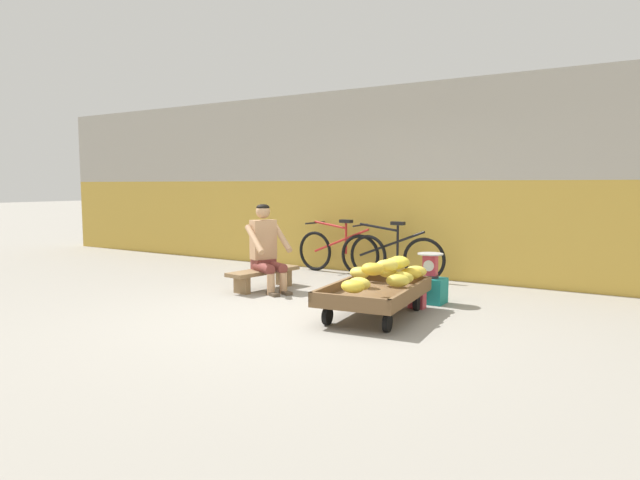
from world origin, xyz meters
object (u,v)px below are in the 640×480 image
banana_cart (375,295)px  vendor_seated (266,248)px  shopping_bag (417,298)px  bicycle_far_left (391,255)px  weighing_scale (430,265)px  low_bench (264,274)px  plastic_crate (430,290)px  bicycle_near_left (340,251)px

banana_cart → vendor_seated: vendor_seated is taller
banana_cart → shopping_bag: size_ratio=6.34×
banana_cart → vendor_seated: 2.01m
vendor_seated → bicycle_far_left: (1.01, 1.71, -0.21)m
weighing_scale → bicycle_far_left: (-1.11, 1.32, -0.10)m
weighing_scale → banana_cart: bearing=-103.2°
vendor_seated → weighing_scale: (2.12, 0.40, -0.11)m
weighing_scale → shopping_bag: 0.48m
low_bench → shopping_bag: 2.18m
shopping_bag → banana_cart: bearing=-108.2°
bicycle_far_left → plastic_crate: bearing=-49.8°
low_bench → bicycle_far_left: 2.00m
low_bench → bicycle_near_left: size_ratio=0.68×
bicycle_near_left → shopping_bag: bearing=-40.5°
low_bench → plastic_crate: (2.20, 0.36, -0.05)m
plastic_crate → weighing_scale: weighing_scale is taller
low_bench → banana_cart: bearing=-18.0°
weighing_scale → bicycle_near_left: 2.39m
low_bench → bicycle_near_left: bicycle_near_left is taller
bicycle_near_left → shopping_bag: size_ratio=6.91×
banana_cart → plastic_crate: banana_cart is taller
vendor_seated → weighing_scale: 2.16m
plastic_crate → shopping_bag: size_ratio=1.50×
banana_cart → bicycle_far_left: size_ratio=0.92×
plastic_crate → shopping_bag: 0.35m
weighing_scale → bicycle_near_left: size_ratio=0.18×
banana_cart → plastic_crate: size_ratio=4.23×
banana_cart → weighing_scale: bearing=76.8°
banana_cart → low_bench: (-1.97, 0.64, -0.04)m
banana_cart → shopping_bag: 0.70m
weighing_scale → bicycle_far_left: size_ratio=0.18×
shopping_bag → vendor_seated: bearing=-178.6°
weighing_scale → bicycle_near_left: (-1.98, 1.33, -0.10)m
banana_cart → shopping_bag: banana_cart is taller
vendor_seated → shopping_bag: vendor_seated is taller
bicycle_near_left → bicycle_far_left: 0.87m
low_bench → vendor_seated: 0.38m
bicycle_near_left → bicycle_far_left: bearing=-1.2°
vendor_seated → bicycle_far_left: bearing=59.5°
banana_cart → vendor_seated: size_ratio=1.34×
low_bench → bicycle_far_left: bearing=56.9°
weighing_scale → bicycle_far_left: 1.73m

